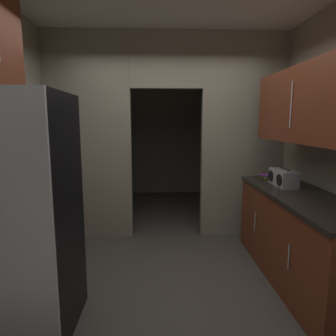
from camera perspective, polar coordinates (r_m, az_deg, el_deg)
name	(u,v)px	position (r m, az deg, el deg)	size (l,w,h in m)	color
ground	(172,292)	(3.11, 0.80, -22.68)	(20.00, 20.00, 0.00)	#47423D
kitchen_partition	(167,130)	(4.14, -0.24, 7.32)	(3.28, 0.12, 2.82)	gray
adjoining_room_shell	(164,133)	(5.96, -0.86, 6.81)	(3.28, 2.67, 2.82)	gray
refrigerator	(17,217)	(2.54, -27.05, -8.30)	(0.81, 0.80, 1.84)	black
lower_cabinet_run	(300,238)	(3.38, 24.04, -12.18)	(0.66, 2.03, 0.91)	maroon
upper_cabinet_counterside	(310,105)	(3.17, 25.59, 10.90)	(0.36, 1.82, 0.72)	maroon
boombox	(283,178)	(3.58, 21.24, -1.76)	(0.20, 0.40, 0.21)	#B2B2B7
book_stack	(266,176)	(3.98, 18.24, -1.54)	(0.14, 0.18, 0.05)	gold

